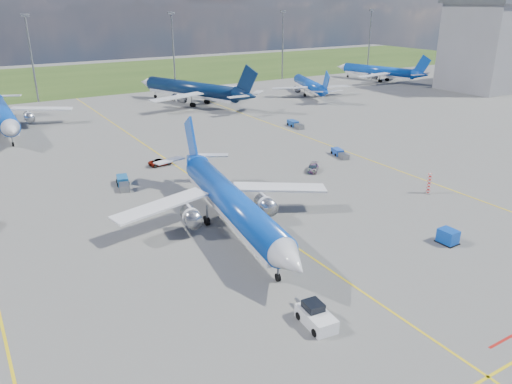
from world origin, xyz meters
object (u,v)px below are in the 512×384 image
bg_jet_n (192,104)px  baggage_tug_e (295,124)px  bg_jet_ene (377,81)px  uld_container (448,236)px  warning_post (429,183)px  baggage_tug_c (123,183)px  bg_jet_ne (309,95)px  service_car_c (313,168)px  service_car_b (161,162)px  pushback_tug (316,316)px  bg_jet_nnw (6,131)px  baggage_tug_w (340,153)px  main_airliner (232,229)px

bg_jet_n → baggage_tug_e: (8.61, -34.90, 0.57)m
bg_jet_ene → uld_container: 123.01m
warning_post → baggage_tug_c: size_ratio=0.53×
bg_jet_ne → bg_jet_n: bearing=11.1°
service_car_c → baggage_tug_c: (-28.37, 9.24, 0.00)m
bg_jet_n → service_car_c: size_ratio=11.11×
service_car_b → service_car_c: size_ratio=1.04×
pushback_tug → bg_jet_n: bearing=76.9°
bg_jet_nnw → uld_container: 91.17m
pushback_tug → bg_jet_ne: bearing=58.6°
bg_jet_ene → pushback_tug: size_ratio=6.52×
bg_jet_nnw → service_car_b: 43.74m
bg_jet_ne → baggage_tug_e: (-26.30, -29.62, 0.57)m
bg_jet_ene → warning_post: bearing=35.1°
bg_jet_ene → baggage_tug_w: bearing=27.2°
warning_post → bg_jet_nnw: (-47.55, 71.45, -1.50)m
service_car_c → baggage_tug_w: (9.21, 4.23, -0.06)m
warning_post → bg_jet_nnw: size_ratio=0.07×
service_car_c → pushback_tug: bearing=-82.4°
uld_container → service_car_c: uld_container is taller
bg_jet_n → service_car_c: bg_jet_n is taller
bg_jet_ene → service_car_c: 101.24m
bg_jet_nnw → bg_jet_n: 46.34m
warning_post → bg_jet_ene: (69.43, 81.50, -1.50)m
bg_jet_n → bg_jet_ene: bearing=162.4°
bg_jet_n → uld_container: bearing=63.4°
bg_jet_n → main_airliner: 78.62m
baggage_tug_c → baggage_tug_e: (43.54, 16.88, -0.01)m
warning_post → baggage_tug_w: size_ratio=0.60×
warning_post → service_car_c: size_ratio=0.77×
bg_jet_n → bg_jet_ene: bg_jet_n is taller
baggage_tug_c → baggage_tug_e: size_ratio=1.02×
bg_jet_ene → pushback_tug: bearing=29.2°
baggage_tug_c → uld_container: bearing=-43.2°
bg_jet_ene → uld_container: bg_jet_ene is taller
uld_container → service_car_b: (-17.47, 44.19, -0.26)m
uld_container → service_car_b: 47.52m
service_car_b → warning_post: bearing=-144.2°
bg_jet_n → pushback_tug: bearing=50.7°
warning_post → pushback_tug: size_ratio=0.54×
warning_post → main_airliner: 30.21m
bg_jet_ne → service_car_b: 73.22m
bg_jet_ene → main_airliner: (-99.32, -77.36, 0.00)m
bg_jet_ne → bg_jet_nnw: bearing=20.3°
bg_jet_n → baggage_tug_c: 62.46m
bg_jet_ne → uld_container: bg_jet_ne is taller
baggage_tug_w → warning_post: bearing=-78.1°
baggage_tug_e → warning_post: bearing=-92.3°
pushback_tug → service_car_b: (4.84, 48.43, -0.19)m
uld_container → service_car_b: uld_container is taller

